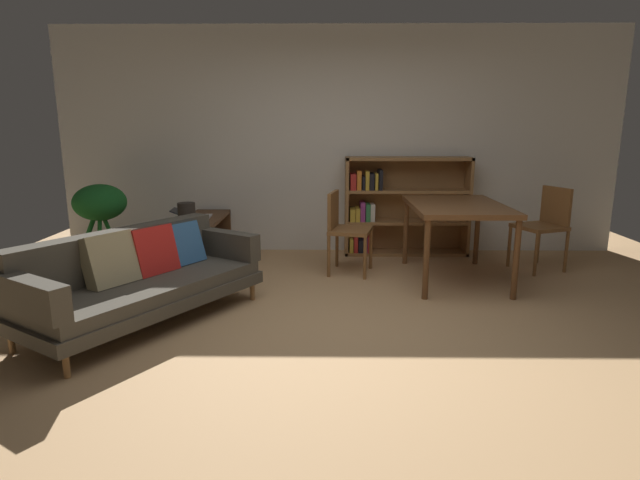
% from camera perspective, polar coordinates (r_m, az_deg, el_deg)
% --- Properties ---
extents(ground_plane, '(8.16, 8.16, 0.00)m').
position_cam_1_polar(ground_plane, '(4.08, 2.78, -9.91)').
color(ground_plane, tan).
extents(back_wall_panel, '(6.80, 0.10, 2.70)m').
position_cam_1_polar(back_wall_panel, '(6.47, 2.06, 10.71)').
color(back_wall_panel, silver).
rests_on(back_wall_panel, ground_plane).
extents(fabric_couch, '(1.70, 2.06, 0.75)m').
position_cam_1_polar(fabric_couch, '(4.41, -19.16, -3.70)').
color(fabric_couch, olive).
rests_on(fabric_couch, ground_plane).
extents(media_console, '(0.41, 1.33, 0.52)m').
position_cam_1_polar(media_console, '(6.03, -12.76, -0.16)').
color(media_console, '#56351E').
rests_on(media_console, ground_plane).
extents(open_laptop, '(0.45, 0.32, 0.10)m').
position_cam_1_polar(open_laptop, '(6.09, -13.70, 2.65)').
color(open_laptop, silver).
rests_on(open_laptop, media_console).
extents(desk_speaker, '(0.18, 0.18, 0.24)m').
position_cam_1_polar(desk_speaker, '(5.61, -14.40, 2.77)').
color(desk_speaker, '#2D2823').
rests_on(desk_speaker, media_console).
extents(potted_floor_plant, '(0.56, 0.56, 0.94)m').
position_cam_1_polar(potted_floor_plant, '(6.08, -22.91, 2.81)').
color(potted_floor_plant, '#333338').
rests_on(potted_floor_plant, ground_plane).
extents(dining_table, '(0.90, 1.34, 0.79)m').
position_cam_1_polar(dining_table, '(5.38, 14.73, 3.07)').
color(dining_table, brown).
rests_on(dining_table, ground_plane).
extents(dining_chair_near, '(0.58, 0.57, 0.90)m').
position_cam_1_polar(dining_chair_near, '(6.14, 23.43, 1.77)').
color(dining_chair_near, brown).
rests_on(dining_chair_near, ground_plane).
extents(dining_chair_far, '(0.51, 0.54, 0.87)m').
position_cam_1_polar(dining_chair_far, '(5.51, 2.67, 1.52)').
color(dining_chair_far, brown).
rests_on(dining_chair_far, ground_plane).
extents(bookshelf, '(1.49, 0.33, 1.18)m').
position_cam_1_polar(bookshelf, '(6.41, 8.51, 3.71)').
color(bookshelf, olive).
rests_on(bookshelf, ground_plane).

